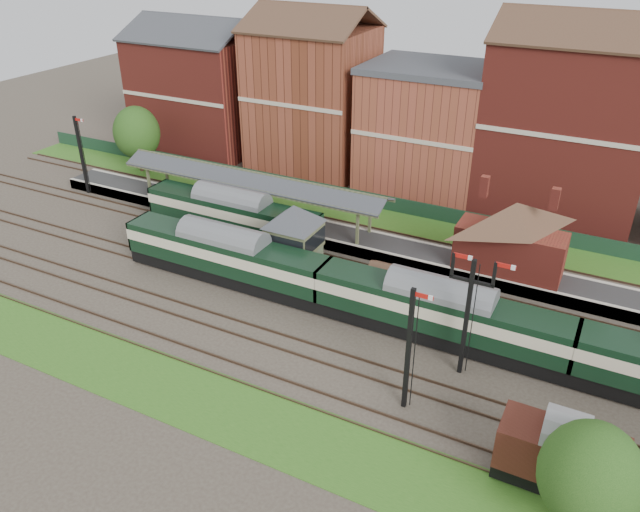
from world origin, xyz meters
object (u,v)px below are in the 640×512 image
at_px(semaphore_bracket, 468,310).
at_px(dmu_train, 439,311).
at_px(platform_railcar, 233,214).
at_px(signal_box, 294,239).

xyz_separation_m(semaphore_bracket, dmu_train, (-2.40, 2.50, -2.34)).
xyz_separation_m(dmu_train, platform_railcar, (-20.64, 6.50, -0.06)).
xyz_separation_m(signal_box, semaphore_bracket, (15.04, -5.75, 1.44)).
relative_size(signal_box, semaphore_bracket, 0.73).
bearing_deg(signal_box, semaphore_bracket, -20.92).
height_order(semaphore_bracket, dmu_train, semaphore_bracket).
height_order(signal_box, platform_railcar, signal_box).
height_order(dmu_train, platform_railcar, dmu_train).
xyz_separation_m(signal_box, platform_railcar, (-8.00, 3.25, -0.95)).
xyz_separation_m(semaphore_bracket, platform_railcar, (-23.04, 9.00, -2.39)).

